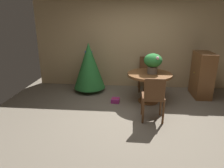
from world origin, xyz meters
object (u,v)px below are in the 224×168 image
Objects in this scene: wooden_chair_far at (147,72)px; holiday_tree at (89,66)px; gift_box_purple at (115,100)px; flower_vase at (153,62)px; round_dining_table at (149,82)px; wooden_chair_near at (153,96)px; wooden_cabinet at (202,75)px.

wooden_chair_far is 1.67m from holiday_tree.
holiday_tree is 6.09× the size of gift_box_purple.
holiday_tree is (-1.63, -0.28, 0.20)m from wooden_chair_far.
flower_vase is 0.35× the size of holiday_tree.
wooden_chair_far is at bearing 51.94° from gift_box_purple.
wooden_chair_near is (0.00, -1.00, 0.02)m from round_dining_table.
flower_vase is 0.50× the size of wooden_chair_far.
flower_vase is 1.53m from wooden_cabinet.
wooden_chair_near is at bearing -90.00° from wooden_chair_far.
round_dining_table is at bearing -159.06° from wooden_cabinet.
flower_vase is at bearing 18.42° from round_dining_table.
flower_vase reaches higher than wooden_chair_near.
wooden_chair_far is 1.43m from gift_box_purple.
holiday_tree is at bearing 158.03° from round_dining_table.
wooden_chair_near is at bearing -45.47° from holiday_tree.
round_dining_table is 0.51m from flower_vase.
round_dining_table is 1.15× the size of wooden_chair_near.
wooden_cabinet is (1.37, 0.53, -0.44)m from flower_vase.
round_dining_table is 1.00m from wooden_chair_near.
wooden_chair_far reaches higher than gift_box_purple.
wooden_cabinet is (1.43, -0.39, 0.05)m from wooden_chair_far.
wooden_cabinet is at bearing 16.37° from gift_box_purple.
holiday_tree reaches higher than flower_vase.
flower_vase reaches higher than wooden_chair_far.
round_dining_table is at bearing 7.96° from gift_box_purple.
wooden_chair_near is at bearing -93.49° from flower_vase.
wooden_chair_near is (0.00, -1.94, 0.00)m from wooden_chair_far.
holiday_tree reaches higher than wooden_chair_near.
wooden_chair_near is 2.10m from wooden_cabinet.
holiday_tree reaches higher than gift_box_purple.
gift_box_purple is 0.19× the size of wooden_cabinet.
wooden_chair_far is at bearing 90.00° from wooden_chair_near.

